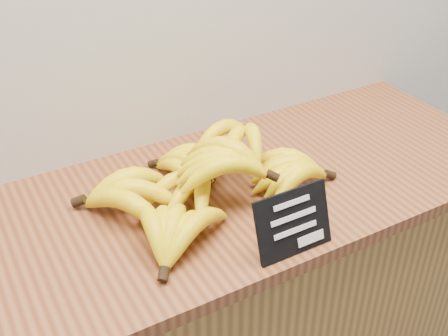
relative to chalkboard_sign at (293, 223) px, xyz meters
The scene contains 3 objects.
counter_top 0.24m from the chalkboard_sign, 100.85° to the left, with size 1.42×0.54×0.03m, color brown.
chalkboard_sign is the anchor object (origin of this frame).
banana_pile 0.23m from the chalkboard_sign, 110.18° to the left, with size 0.52×0.38×0.12m.
Camera 1 is at (-0.44, 1.90, 1.62)m, focal length 45.00 mm.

